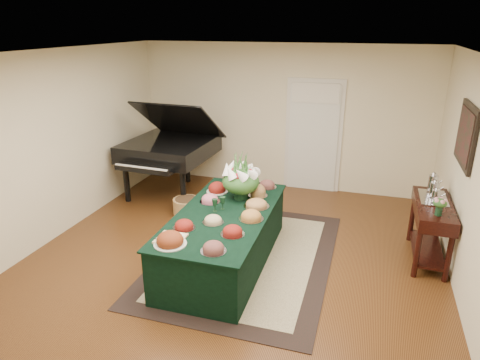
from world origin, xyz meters
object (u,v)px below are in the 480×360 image
(buffet_table, at_px, (224,238))
(floral_centerpiece, at_px, (241,177))
(grand_piano, at_px, (170,148))
(mahogany_sideboard, at_px, (432,216))

(buffet_table, distance_m, floral_centerpiece, 0.86)
(floral_centerpiece, bearing_deg, grand_piano, 140.58)
(floral_centerpiece, distance_m, grand_piano, 2.36)
(floral_centerpiece, height_order, grand_piano, grand_piano)
(buffet_table, height_order, mahogany_sideboard, mahogany_sideboard)
(grand_piano, distance_m, mahogany_sideboard, 4.50)
(floral_centerpiece, xyz_separation_m, grand_piano, (-1.82, 1.50, -0.15))
(floral_centerpiece, relative_size, grand_piano, 0.30)
(buffet_table, bearing_deg, grand_piano, 130.89)
(buffet_table, relative_size, grand_piano, 1.36)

